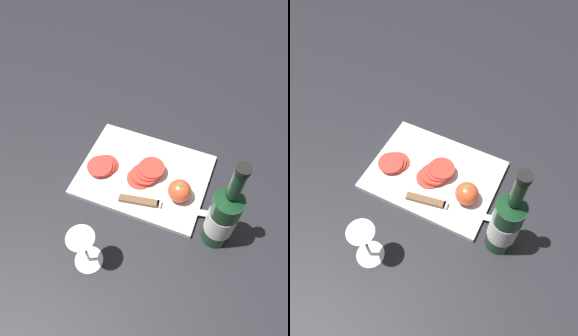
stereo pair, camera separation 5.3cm
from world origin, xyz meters
The scene contains 8 objects.
ground_plane centered at (0.00, 0.00, 0.00)m, with size 3.00×3.00×0.00m, color black.
cutting_board centered at (0.05, 0.01, 0.01)m, with size 0.39×0.29×0.02m.
wine_bottle centered at (0.30, -0.10, 0.12)m, with size 0.08×0.08×0.33m.
wine_glass centered at (0.01, -0.29, 0.10)m, with size 0.08×0.08×0.15m.
whole_tomato centered at (0.17, -0.03, 0.05)m, with size 0.07×0.07×0.07m.
knife centered at (0.10, -0.08, 0.02)m, with size 0.30×0.07×0.01m.
tomato_slice_stack_near centered at (-0.08, -0.01, 0.03)m, with size 0.09×0.10×0.02m.
tomato_slice_stack_far centered at (0.05, 0.00, 0.03)m, with size 0.10×0.11×0.03m.
Camera 2 is at (0.30, -0.49, 0.85)m, focal length 35.00 mm.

